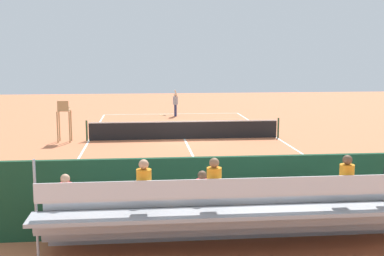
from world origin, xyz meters
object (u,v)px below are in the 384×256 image
(umpire_chair, at_px, (64,117))
(tennis_racket, at_px, (162,115))
(bleacher_stand, at_px, (241,214))
(tennis_net, at_px, (184,130))
(equipment_bag, at_px, (269,217))
(tennis_ball_near, at_px, (184,123))
(tennis_player, at_px, (175,102))
(courtside_bench, at_px, (327,200))

(umpire_chair, bearing_deg, tennis_racket, -117.43)
(bleacher_stand, bearing_deg, tennis_net, -90.24)
(tennis_net, xyz_separation_m, equipment_bag, (-1.12, 13.40, -0.32))
(umpire_chair, xyz_separation_m, tennis_ball_near, (-6.67, -6.06, -1.28))
(bleacher_stand, bearing_deg, tennis_player, -90.58)
(tennis_net, distance_m, tennis_player, 9.62)
(umpire_chair, relative_size, tennis_player, 1.11)
(umpire_chair, xyz_separation_m, tennis_player, (-6.39, -9.85, -0.30))
(tennis_player, bearing_deg, equipment_bag, 92.33)
(courtside_bench, height_order, tennis_player, tennis_player)
(tennis_player, bearing_deg, tennis_racket, -32.14)
(courtside_bench, bearing_deg, tennis_player, -83.61)
(bleacher_stand, xyz_separation_m, umpire_chair, (6.14, -15.16, 0.34))
(bleacher_stand, relative_size, tennis_player, 4.70)
(bleacher_stand, bearing_deg, equipment_bag, -120.67)
(courtside_bench, bearing_deg, tennis_ball_near, -83.19)
(tennis_ball_near, bearing_deg, tennis_racket, -74.19)
(bleacher_stand, xyz_separation_m, equipment_bag, (-1.19, -2.00, -0.80))
(tennis_net, height_order, umpire_chair, umpire_chair)
(tennis_net, distance_m, tennis_racket, 10.25)
(umpire_chair, distance_m, tennis_racket, 11.85)
(bleacher_stand, xyz_separation_m, courtside_bench, (-2.82, -2.13, -0.42))
(tennis_player, height_order, tennis_ball_near, tennis_player)
(courtside_bench, relative_size, tennis_ball_near, 27.27)
(tennis_net, bearing_deg, umpire_chair, 2.25)
(tennis_ball_near, bearing_deg, umpire_chair, 42.26)
(umpire_chair, height_order, equipment_bag, umpire_chair)
(tennis_net, height_order, tennis_player, tennis_player)
(equipment_bag, distance_m, tennis_player, 23.04)
(bleacher_stand, distance_m, equipment_bag, 2.46)
(equipment_bag, bearing_deg, bleacher_stand, 59.33)
(umpire_chair, distance_m, tennis_player, 11.74)
(tennis_net, height_order, equipment_bag, tennis_net)
(courtside_bench, distance_m, tennis_player, 23.02)
(tennis_racket, bearing_deg, tennis_player, 147.86)
(tennis_net, xyz_separation_m, courtside_bench, (-2.75, 13.27, 0.06))
(tennis_net, relative_size, umpire_chair, 4.81)
(courtside_bench, bearing_deg, tennis_net, -78.29)
(umpire_chair, bearing_deg, tennis_player, -122.97)
(equipment_bag, bearing_deg, courtside_bench, -175.49)
(courtside_bench, xyz_separation_m, tennis_player, (2.56, -22.88, 0.46))
(bleacher_stand, relative_size, tennis_ball_near, 137.27)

